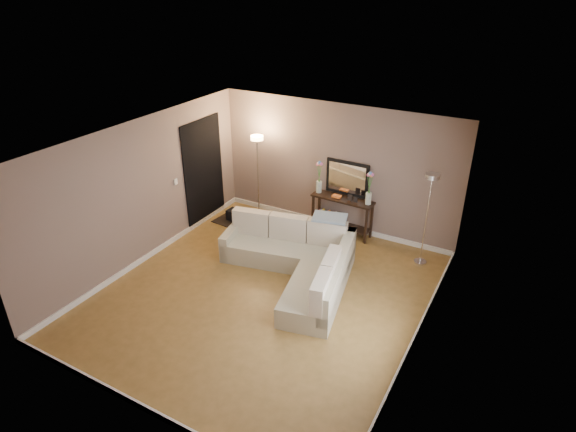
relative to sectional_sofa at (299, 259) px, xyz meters
The scene contains 23 objects.
floor 0.88m from the sectional_sofa, 105.23° to the right, with size 5.00×5.50×0.01m, color olive.
ceiling 2.44m from the sectional_sofa, 105.23° to the right, with size 5.00×5.50×0.01m, color white.
wall_back 2.22m from the sectional_sofa, 96.24° to the left, with size 5.00×0.02×2.60m, color #7D6960.
wall_front 3.69m from the sectional_sofa, 93.47° to the right, with size 5.00×0.02×2.60m, color #7D6960.
wall_left 3.01m from the sectional_sofa, 163.82° to the right, with size 0.02×5.50×2.60m, color #7D6960.
wall_right 2.62m from the sectional_sofa, 19.01° to the right, with size 0.02×5.50×2.60m, color #7D6960.
baseboard_back 1.97m from the sectional_sofa, 96.32° to the left, with size 5.00×0.03×0.10m, color white.
baseboard_front 3.54m from the sectional_sofa, 93.49° to the right, with size 5.00×0.03×0.10m, color white.
baseboard_left 2.83m from the sectional_sofa, 163.68° to the right, with size 0.03×5.50×0.10m, color white.
baseboard_right 2.42m from the sectional_sofa, 19.21° to the right, with size 0.03×5.50×0.10m, color white.
doorway 2.95m from the sectional_sofa, 161.36° to the left, with size 0.02×1.20×2.20m, color black.
switch_plate 2.84m from the sectional_sofa, behind, with size 0.02×0.08×0.12m, color white.
sectional_sofa is the anchor object (origin of this frame).
throw_blanket 0.92m from the sectional_sofa, 66.79° to the left, with size 0.60×0.34×0.05m, color #7C90A0.
console_table 1.76m from the sectional_sofa, 90.85° to the left, with size 1.28×0.39×0.78m.
leaning_mirror 2.09m from the sectional_sofa, 88.24° to the left, with size 0.90×0.08×0.70m.
table_decor 1.80m from the sectional_sofa, 88.40° to the left, with size 0.54×0.12×0.13m.
flower_vase_left 1.99m from the sectional_sofa, 105.23° to the left, with size 0.15×0.12×0.67m.
flower_vase_right 1.98m from the sectional_sofa, 71.26° to the left, with size 0.15×0.12×0.67m.
floor_lamp_lit 2.58m from the sectional_sofa, 138.86° to the left, with size 0.28×0.28×1.82m.
floor_lamp_unlit 2.46m from the sectional_sofa, 38.84° to the left, with size 0.26×0.26×1.75m.
charcoal_rug 2.31m from the sectional_sofa, 147.36° to the left, with size 1.19×0.89×0.02m, color black.
black_bag 2.44m from the sectional_sofa, 151.59° to the left, with size 0.34×0.24×0.22m, color black.
Camera 1 is at (3.50, -5.51, 4.79)m, focal length 30.00 mm.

